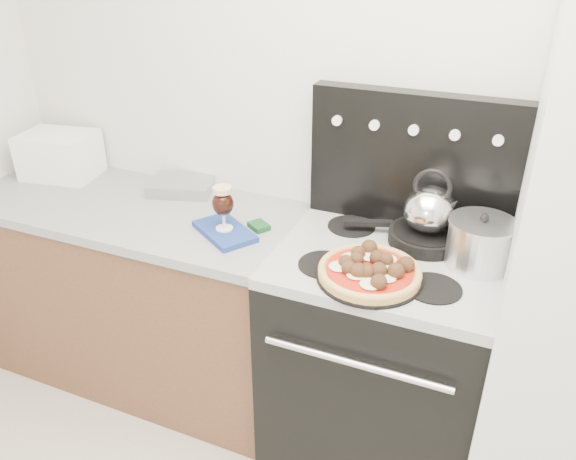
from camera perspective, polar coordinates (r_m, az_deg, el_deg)
The scene contains 15 objects.
room_shell at distance 1.11m, azimuth -3.61°, elevation -8.48°, with size 3.52×3.01×2.52m.
base_cabinet at distance 2.67m, azimuth -14.39°, elevation -6.52°, with size 1.45×0.60×0.86m, color brown.
countertop at distance 2.45m, azimuth -15.63°, elevation 2.17°, with size 1.48×0.63×0.04m, color #95959A.
stove_body at distance 2.25m, azimuth 9.11°, elevation -13.06°, with size 0.76×0.65×0.88m, color black.
cooktop at distance 1.98m, azimuth 10.11°, elevation -3.00°, with size 0.76×0.65×0.04m, color #ADADB2.
backguard at distance 2.11m, azimuth 12.53°, elevation 6.90°, with size 0.76×0.08×0.50m, color black.
toaster_oven at distance 2.80m, azimuth -22.15°, elevation 7.09°, with size 0.32×0.24×0.20m, color white.
foil_sheet at distance 2.50m, azimuth -10.76°, elevation 4.43°, with size 0.27×0.20×0.05m, color silver.
oven_mitt at distance 2.13m, azimuth -6.46°, elevation -0.14°, with size 0.26×0.15×0.02m, color navy.
beer_glass at distance 2.08m, azimuth -6.60°, elevation 2.24°, with size 0.08×0.08×0.17m, color black, non-canonical shape.
pizza_pan at distance 1.83m, azimuth 8.23°, elevation -4.78°, with size 0.34×0.34×0.01m, color black.
pizza at distance 1.82m, azimuth 8.29°, elevation -4.01°, with size 0.33×0.33×0.05m, color #E1994E, non-canonical shape.
skillet at distance 2.06m, azimuth 13.81°, elevation -0.71°, with size 0.27×0.27×0.05m, color black.
tea_kettle at distance 2.01m, azimuth 14.21°, elevation 2.36°, with size 0.18×0.18×0.20m, color silver, non-canonical shape.
stock_pot at distance 1.96m, azimuth 18.89°, elevation -1.40°, with size 0.21×0.21×0.15m, color silver.
Camera 1 is at (0.41, -0.50, 1.91)m, focal length 35.00 mm.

